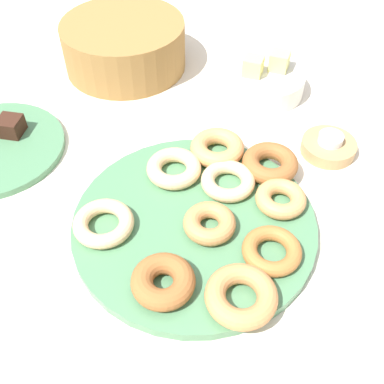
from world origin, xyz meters
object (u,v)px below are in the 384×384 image
(donut_3, at_px, (228,181))
(basket, at_px, (124,45))
(donut_plate, at_px, (194,223))
(donut_9, at_px, (241,296))
(donut_0, at_px, (174,168))
(melon_chunk_right, at_px, (279,61))
(melon_chunk_left, at_px, (253,66))
(donut_7, at_px, (217,148))
(candle_holder, at_px, (328,147))
(fruit_bowl, at_px, (265,83))
(tealight, at_px, (331,139))
(donut_5, at_px, (270,163))
(donut_4, at_px, (104,225))
(donut_6, at_px, (210,223))
(donut_2, at_px, (272,251))
(donut_8, at_px, (281,199))
(donut_1, at_px, (163,281))
(brownie_far, at_px, (11,126))

(donut_3, distance_m, basket, 0.43)
(donut_plate, xyz_separation_m, donut_9, (0.04, -0.14, 0.02))
(donut_0, distance_m, melon_chunk_right, 0.34)
(donut_3, distance_m, melon_chunk_left, 0.29)
(donut_plate, relative_size, donut_0, 4.11)
(donut_7, bearing_deg, donut_0, -153.41)
(candle_holder, xyz_separation_m, basket, (-0.35, 0.32, 0.04))
(donut_plate, bearing_deg, donut_0, 101.93)
(donut_9, bearing_deg, melon_chunk_left, 76.96)
(donut_plate, xyz_separation_m, fruit_bowl, (0.18, 0.33, 0.01))
(donut_plate, distance_m, donut_3, 0.09)
(fruit_bowl, bearing_deg, tealight, -68.95)
(donut_5, height_order, candle_holder, donut_5)
(basket, bearing_deg, donut_4, -94.83)
(donut_4, xyz_separation_m, donut_6, (0.15, -0.01, 0.00))
(candle_holder, bearing_deg, donut_9, -126.52)
(donut_plate, bearing_deg, tealight, 29.16)
(donut_7, bearing_deg, donut_plate, -111.70)
(donut_2, xyz_separation_m, donut_8, (0.04, 0.09, 0.00))
(donut_6, bearing_deg, donut_0, 109.08)
(donut_3, bearing_deg, donut_1, -123.51)
(donut_7, relative_size, candle_holder, 0.96)
(donut_5, distance_m, melon_chunk_left, 0.24)
(melon_chunk_left, bearing_deg, donut_9, -103.04)
(donut_5, xyz_separation_m, melon_chunk_left, (0.02, 0.24, 0.03))
(donut_0, bearing_deg, donut_9, -75.00)
(donut_3, bearing_deg, donut_4, -160.68)
(donut_5, distance_m, basket, 0.43)
(donut_1, distance_m, donut_6, 0.12)
(donut_3, relative_size, brownie_far, 2.12)
(donut_7, relative_size, donut_9, 0.96)
(donut_2, distance_m, donut_9, 0.09)
(donut_plate, distance_m, donut_6, 0.03)
(donut_0, bearing_deg, donut_7, 26.59)
(donut_5, height_order, donut_7, same)
(melon_chunk_right, bearing_deg, fruit_bowl, -156.80)
(donut_5, xyz_separation_m, brownie_far, (-0.44, 0.15, -0.00))
(donut_1, xyz_separation_m, brownie_far, (-0.25, 0.35, -0.00))
(melon_chunk_left, bearing_deg, donut_8, -93.36)
(donut_1, xyz_separation_m, donut_9, (0.10, -0.03, -0.00))
(donut_0, relative_size, brownie_far, 2.20)
(donut_4, xyz_separation_m, donut_5, (0.27, 0.10, 0.00))
(donut_0, relative_size, donut_3, 1.04)
(donut_7, height_order, brownie_far, donut_7)
(donut_5, xyz_separation_m, fruit_bowl, (0.05, 0.24, -0.01))
(donut_7, bearing_deg, donut_2, -78.44)
(basket, relative_size, melon_chunk_left, 7.11)
(candle_holder, height_order, fruit_bowl, fruit_bowl)
(donut_6, relative_size, basket, 0.30)
(donut_6, distance_m, brownie_far, 0.42)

